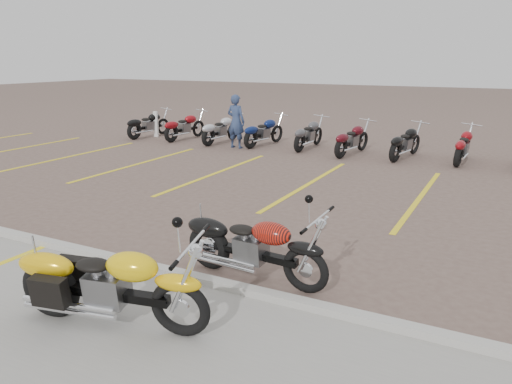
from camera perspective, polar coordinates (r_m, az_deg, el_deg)
ground at (r=9.08m, az=-3.41°, el=-4.60°), size 100.00×100.00×0.00m
concrete_apron at (r=6.07m, az=-26.80°, el=-16.90°), size 60.00×5.00×0.01m
curb at (r=7.54m, az=-11.32°, el=-8.64°), size 60.00×0.18×0.12m
parking_stripes at (r=12.53m, az=6.02°, el=0.91°), size 38.00×5.50×0.01m
yellow_cruiser at (r=6.12m, az=-16.43°, el=-10.33°), size 2.40×0.63×1.00m
flame_cruiser at (r=7.05m, az=-0.46°, el=-6.48°), size 2.28×0.38×0.94m
person_a at (r=17.40m, az=-2.31°, el=8.06°), size 0.70×0.49×1.85m
bollard at (r=20.39m, az=-11.37°, el=7.62°), size 0.19×0.19×1.00m
bg_bike_row at (r=16.89m, az=8.38°, el=6.42°), size 15.69×2.05×1.10m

